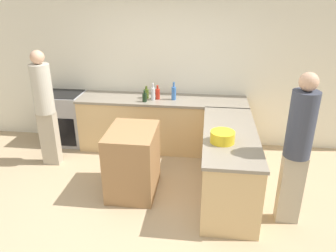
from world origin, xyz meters
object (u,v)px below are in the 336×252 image
(vinegar_bottle_clear, at_px, (153,93))
(water_bottle_blue, at_px, (174,93))
(range_oven, at_px, (64,118))
(olive_oil_bottle, at_px, (146,93))
(wine_bottle_dark, at_px, (145,97))
(island_table, at_px, (133,161))
(mixing_bowl, at_px, (223,137))
(hot_sauce_bottle, at_px, (158,94))
(person_by_range, at_px, (45,104))
(person_at_peninsula, at_px, (298,145))

(vinegar_bottle_clear, bearing_deg, water_bottle_blue, 10.65)
(range_oven, height_order, water_bottle_blue, water_bottle_blue)
(olive_oil_bottle, bearing_deg, wine_bottle_dark, -88.48)
(island_table, height_order, mixing_bowl, mixing_bowl)
(hot_sauce_bottle, height_order, person_by_range, person_by_range)
(person_by_range, xyz_separation_m, person_at_peninsula, (3.44, -0.99, 0.02))
(range_oven, xyz_separation_m, water_bottle_blue, (1.97, -0.06, 0.57))
(range_oven, relative_size, person_at_peninsula, 0.50)
(water_bottle_blue, relative_size, vinegar_bottle_clear, 1.04)
(hot_sauce_bottle, bearing_deg, person_by_range, -155.87)
(island_table, relative_size, water_bottle_blue, 3.10)
(olive_oil_bottle, distance_m, vinegar_bottle_clear, 0.16)
(wine_bottle_dark, bearing_deg, person_by_range, -158.47)
(range_oven, xyz_separation_m, vinegar_bottle_clear, (1.64, -0.12, 0.56))
(hot_sauce_bottle, distance_m, person_by_range, 1.76)
(hot_sauce_bottle, height_order, person_at_peninsula, person_at_peninsula)
(island_table, height_order, water_bottle_blue, water_bottle_blue)
(wine_bottle_dark, distance_m, hot_sauce_bottle, 0.25)
(vinegar_bottle_clear, bearing_deg, mixing_bowl, -53.48)
(wine_bottle_dark, relative_size, person_at_peninsula, 0.10)
(wine_bottle_dark, distance_m, vinegar_bottle_clear, 0.16)
(island_table, distance_m, vinegar_bottle_clear, 1.38)
(mixing_bowl, relative_size, olive_oil_bottle, 1.43)
(mixing_bowl, bearing_deg, olive_oil_bottle, 127.95)
(range_oven, distance_m, island_table, 2.08)
(mixing_bowl, height_order, wine_bottle_dark, wine_bottle_dark)
(water_bottle_blue, distance_m, vinegar_bottle_clear, 0.34)
(range_oven, xyz_separation_m, olive_oil_bottle, (1.51, -0.03, 0.53))
(range_oven, distance_m, wine_bottle_dark, 1.62)
(island_table, xyz_separation_m, person_at_peninsula, (1.97, -0.40, 0.56))
(water_bottle_blue, relative_size, hot_sauce_bottle, 1.25)
(mixing_bowl, relative_size, vinegar_bottle_clear, 1.04)
(mixing_bowl, bearing_deg, person_by_range, 163.10)
(island_table, bearing_deg, wine_bottle_dark, 92.19)
(vinegar_bottle_clear, height_order, person_at_peninsula, person_at_peninsula)
(water_bottle_blue, bearing_deg, hot_sauce_bottle, -178.73)
(water_bottle_blue, bearing_deg, olive_oil_bottle, 176.78)
(hot_sauce_bottle, bearing_deg, range_oven, 177.96)
(mixing_bowl, xyz_separation_m, person_at_peninsula, (0.82, -0.19, 0.04))
(island_table, xyz_separation_m, wine_bottle_dark, (-0.04, 1.15, 0.53))
(range_oven, xyz_separation_m, island_table, (1.56, -1.37, -0.00))
(person_by_range, bearing_deg, wine_bottle_dark, 21.53)
(person_at_peninsula, bearing_deg, wine_bottle_dark, 142.45)
(mixing_bowl, height_order, hot_sauce_bottle, hot_sauce_bottle)
(island_table, bearing_deg, range_oven, 138.66)
(wine_bottle_dark, bearing_deg, range_oven, 171.71)
(person_by_range, bearing_deg, vinegar_bottle_clear, 23.29)
(island_table, distance_m, hot_sauce_bottle, 1.43)
(water_bottle_blue, relative_size, person_by_range, 0.16)
(range_oven, relative_size, vinegar_bottle_clear, 3.25)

